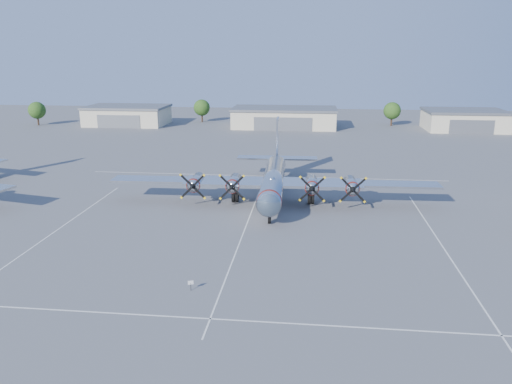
# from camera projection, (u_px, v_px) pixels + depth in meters

# --- Properties ---
(ground) EXTENTS (260.00, 260.00, 0.00)m
(ground) POSITION_uv_depth(u_px,v_px,m) (246.00, 226.00, 60.36)
(ground) COLOR #505052
(ground) RESTS_ON ground
(parking_lines) EXTENTS (60.00, 50.08, 0.01)m
(parking_lines) POSITION_uv_depth(u_px,v_px,m) (244.00, 231.00, 58.69)
(parking_lines) COLOR silver
(parking_lines) RESTS_ON ground
(hangar_west) EXTENTS (22.60, 14.60, 5.40)m
(hangar_west) POSITION_uv_depth(u_px,v_px,m) (127.00, 115.00, 142.80)
(hangar_west) COLOR beige
(hangar_west) RESTS_ON ground
(hangar_center) EXTENTS (28.60, 14.60, 5.40)m
(hangar_center) POSITION_uv_depth(u_px,v_px,m) (284.00, 117.00, 138.02)
(hangar_center) COLOR beige
(hangar_center) RESTS_ON ground
(hangar_east) EXTENTS (20.60, 14.60, 5.40)m
(hangar_east) POSITION_uv_depth(u_px,v_px,m) (464.00, 120.00, 132.93)
(hangar_east) COLOR beige
(hangar_east) RESTS_ON ground
(tree_far_west) EXTENTS (4.80, 4.80, 6.64)m
(tree_far_west) POSITION_uv_depth(u_px,v_px,m) (37.00, 110.00, 141.25)
(tree_far_west) COLOR #382619
(tree_far_west) RESTS_ON ground
(tree_west) EXTENTS (4.80, 4.80, 6.64)m
(tree_west) POSITION_uv_depth(u_px,v_px,m) (202.00, 108.00, 147.95)
(tree_west) COLOR #382619
(tree_west) RESTS_ON ground
(tree_east) EXTENTS (4.80, 4.80, 6.64)m
(tree_east) POSITION_uv_depth(u_px,v_px,m) (392.00, 111.00, 140.20)
(tree_east) COLOR #382619
(tree_east) RESTS_ON ground
(main_bomber_b29) EXTENTS (45.62, 31.91, 9.89)m
(main_bomber_b29) POSITION_uv_depth(u_px,v_px,m) (273.00, 199.00, 71.21)
(main_bomber_b29) COLOR silver
(main_bomber_b29) RESTS_ON ground
(info_placard) EXTENTS (0.47, 0.20, 0.93)m
(info_placard) POSITION_uv_depth(u_px,v_px,m) (191.00, 284.00, 43.82)
(info_placard) COLOR black
(info_placard) RESTS_ON ground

